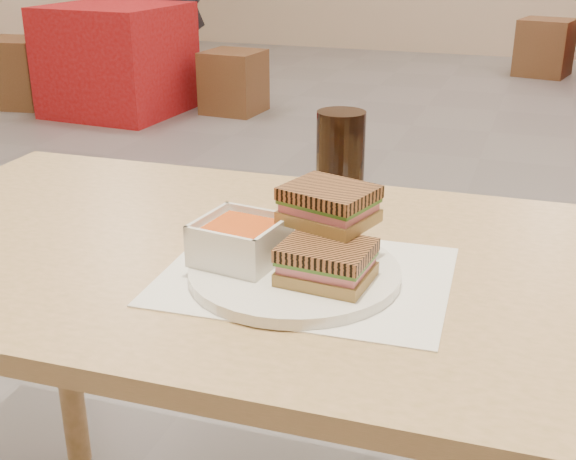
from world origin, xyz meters
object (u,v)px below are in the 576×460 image
(plate, at_px, (295,273))
(bg_chair_2l, at_px, (545,47))
(cola_glass, at_px, (340,163))
(soup_bowl, at_px, (240,242))
(bg_table_0, at_px, (117,60))
(bg_chair_0r, at_px, (234,82))
(panini_lower, at_px, (327,262))
(main_table, at_px, (243,317))
(bg_chair_0l, at_px, (17,72))

(plate, xyz_separation_m, bg_chair_2l, (0.22, 6.05, -0.52))
(cola_glass, bearing_deg, bg_chair_2l, 87.67)
(soup_bowl, height_order, bg_table_0, soup_bowl)
(plate, distance_m, soup_bowl, 0.08)
(bg_chair_0r, height_order, bg_chair_2l, bg_chair_2l)
(plate, xyz_separation_m, cola_glass, (-0.01, 0.27, 0.07))
(plate, bearing_deg, bg_chair_2l, 87.91)
(panini_lower, height_order, bg_chair_2l, panini_lower)
(panini_lower, xyz_separation_m, bg_table_0, (-2.56, 3.61, -0.43))
(main_table, distance_m, bg_chair_0r, 4.14)
(cola_glass, height_order, bg_chair_0l, cola_glass)
(bg_table_0, bearing_deg, plate, -55.00)
(soup_bowl, relative_size, panini_lower, 1.03)
(main_table, xyz_separation_m, bg_table_0, (-2.40, 3.52, -0.27))
(main_table, distance_m, soup_bowl, 0.17)
(cola_glass, relative_size, bg_chair_0r, 0.40)
(plate, height_order, panini_lower, panini_lower)
(main_table, xyz_separation_m, cola_glass, (0.09, 0.20, 0.20))
(main_table, height_order, bg_chair_0l, main_table)
(main_table, bearing_deg, soup_bowl, -66.76)
(soup_bowl, height_order, bg_chair_0l, soup_bowl)
(bg_chair_0l, bearing_deg, panini_lower, -46.54)
(plate, xyz_separation_m, soup_bowl, (-0.08, 0.00, 0.03))
(bg_chair_2l, bearing_deg, soup_bowl, -92.83)
(soup_bowl, distance_m, cola_glass, 0.28)
(plate, height_order, bg_chair_0l, plate)
(plate, distance_m, cola_glass, 0.28)
(bg_chair_0l, bearing_deg, cola_glass, -44.66)
(main_table, height_order, plate, plate)
(cola_glass, height_order, bg_chair_0r, cola_glass)
(plate, xyz_separation_m, bg_table_0, (-2.51, 3.59, -0.40))
(main_table, bearing_deg, bg_chair_0r, 113.67)
(plate, height_order, soup_bowl, soup_bowl)
(bg_chair_0r, distance_m, bg_chair_2l, 2.97)
(panini_lower, bearing_deg, bg_table_0, 125.37)
(cola_glass, bearing_deg, soup_bowl, -103.33)
(cola_glass, relative_size, bg_chair_2l, 0.33)
(soup_bowl, bearing_deg, main_table, 113.24)
(soup_bowl, distance_m, bg_chair_0l, 4.81)
(cola_glass, relative_size, bg_chair_0l, 0.35)
(cola_glass, bearing_deg, bg_chair_0l, 135.34)
(cola_glass, xyz_separation_m, bg_table_0, (-2.50, 3.32, -0.47))
(soup_bowl, relative_size, bg_chair_0l, 0.25)
(main_table, relative_size, bg_table_0, 1.40)
(cola_glass, xyz_separation_m, bg_chair_0l, (-3.30, 3.26, -0.60))
(main_table, distance_m, plate, 0.18)
(bg_chair_0l, xyz_separation_m, bg_chair_2l, (3.53, 2.53, 0.00))
(panini_lower, relative_size, bg_chair_0l, 0.25)
(soup_bowl, distance_m, bg_chair_2l, 6.08)
(plate, relative_size, bg_chair_2l, 0.56)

